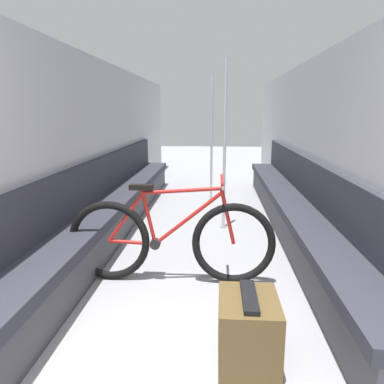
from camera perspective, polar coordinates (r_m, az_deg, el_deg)
wall_left at (r=4.72m, az=-14.93°, el=6.80°), size 0.10×10.50×2.09m
wall_right at (r=4.63m, az=18.79°, el=6.46°), size 0.10×10.50×2.09m
bench_seat_row_left at (r=4.79m, az=-11.67°, el=-2.05°), size 0.44×5.94×0.91m
bench_seat_row_right at (r=4.72m, az=15.31°, el=-2.47°), size 0.44×5.94×0.91m
bicycle at (r=3.25m, az=-3.30°, el=-7.36°), size 1.79×0.46×0.92m
grab_pole_near at (r=4.63m, az=4.98°, el=6.59°), size 0.08×0.08×2.07m
grab_pole_far at (r=6.17m, az=3.00°, el=8.02°), size 0.08×0.08×2.07m
luggage_bag at (r=2.36m, az=8.55°, el=-20.05°), size 0.35×0.45×0.43m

